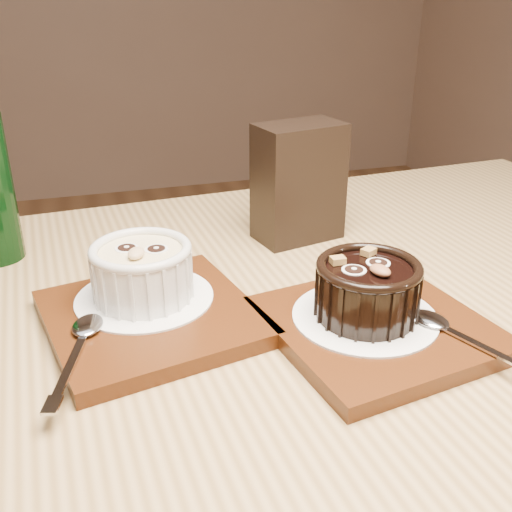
{
  "coord_description": "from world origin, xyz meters",
  "views": [
    {
      "loc": [
        0.11,
        -0.62,
        1.04
      ],
      "look_at": [
        0.25,
        -0.15,
        0.81
      ],
      "focal_mm": 42.0,
      "sensor_mm": 36.0,
      "label": 1
    }
  ],
  "objects_px": {
    "ramekin_white": "(142,269)",
    "tray_right": "(376,327)",
    "ramekin_dark": "(367,287)",
    "tray_left": "(152,318)",
    "table": "(269,423)",
    "condiment_stand": "(299,183)"
  },
  "relations": [
    {
      "from": "table",
      "to": "tray_left",
      "type": "distance_m",
      "value": 0.15
    },
    {
      "from": "tray_left",
      "to": "ramekin_white",
      "type": "height_order",
      "value": "ramekin_white"
    },
    {
      "from": "tray_left",
      "to": "condiment_stand",
      "type": "bearing_deg",
      "value": 37.79
    },
    {
      "from": "condiment_stand",
      "to": "tray_left",
      "type": "bearing_deg",
      "value": -142.21
    },
    {
      "from": "ramekin_white",
      "to": "tray_right",
      "type": "bearing_deg",
      "value": -5.92
    },
    {
      "from": "table",
      "to": "ramekin_dark",
      "type": "relative_size",
      "value": 13.55
    },
    {
      "from": "table",
      "to": "tray_left",
      "type": "xyz_separation_m",
      "value": [
        -0.1,
        0.06,
        0.1
      ]
    },
    {
      "from": "tray_right",
      "to": "ramekin_white",
      "type": "bearing_deg",
      "value": 152.72
    },
    {
      "from": "ramekin_white",
      "to": "ramekin_dark",
      "type": "bearing_deg",
      "value": -5.1
    },
    {
      "from": "ramekin_white",
      "to": "tray_right",
      "type": "relative_size",
      "value": 0.52
    },
    {
      "from": "tray_right",
      "to": "table",
      "type": "bearing_deg",
      "value": 170.65
    },
    {
      "from": "tray_left",
      "to": "table",
      "type": "bearing_deg",
      "value": -31.88
    },
    {
      "from": "ramekin_white",
      "to": "ramekin_dark",
      "type": "xyz_separation_m",
      "value": [
        0.18,
        -0.09,
        -0.0
      ]
    },
    {
      "from": "ramekin_white",
      "to": "ramekin_dark",
      "type": "height_order",
      "value": "ramekin_white"
    },
    {
      "from": "ramekin_dark",
      "to": "condiment_stand",
      "type": "relative_size",
      "value": 0.66
    },
    {
      "from": "tray_left",
      "to": "ramekin_dark",
      "type": "bearing_deg",
      "value": -20.34
    },
    {
      "from": "tray_left",
      "to": "tray_right",
      "type": "relative_size",
      "value": 1.0
    },
    {
      "from": "table",
      "to": "condiment_stand",
      "type": "xyz_separation_m",
      "value": [
        0.1,
        0.21,
        0.16
      ]
    },
    {
      "from": "tray_left",
      "to": "ramekin_white",
      "type": "bearing_deg",
      "value": 96.21
    },
    {
      "from": "ramekin_white",
      "to": "tray_right",
      "type": "distance_m",
      "value": 0.22
    },
    {
      "from": "tray_left",
      "to": "condiment_stand",
      "type": "height_order",
      "value": "condiment_stand"
    },
    {
      "from": "table",
      "to": "tray_right",
      "type": "xyz_separation_m",
      "value": [
        0.09,
        -0.02,
        0.1
      ]
    }
  ]
}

